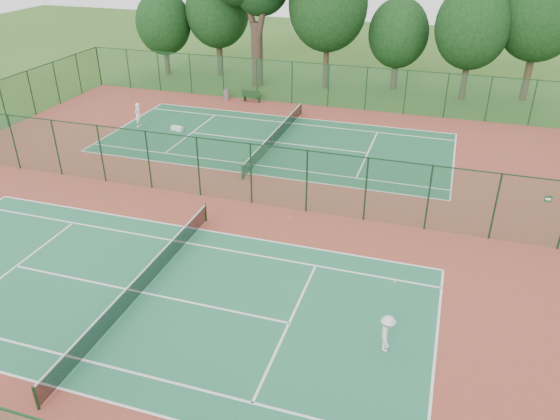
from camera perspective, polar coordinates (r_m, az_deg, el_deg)
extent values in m
plane|color=#2F571B|center=(30.45, -5.68, 1.15)|extent=(120.00, 120.00, 0.00)
cube|color=brown|center=(30.44, -5.68, 1.16)|extent=(40.00, 36.00, 0.01)
cube|color=#216949|center=(23.70, -14.18, -8.36)|extent=(23.77, 10.97, 0.01)
cube|color=#1C5938|center=(38.12, -0.42, 7.08)|extent=(23.77, 10.97, 0.01)
cube|color=#1B522B|center=(45.79, 3.15, 13.00)|extent=(40.00, 0.02, 3.50)
cube|color=#163E1D|center=(45.37, 3.21, 15.08)|extent=(40.00, 0.05, 0.05)
cube|color=#184828|center=(29.69, -5.84, 4.16)|extent=(40.00, 0.02, 3.50)
cube|color=#12321C|center=(29.04, -6.00, 7.24)|extent=(40.00, 0.05, 0.05)
cylinder|color=#153A1B|center=(19.70, -24.15, -17.51)|extent=(0.10, 0.10, 0.97)
cylinder|color=#153A1B|center=(28.14, -7.77, -0.28)|extent=(0.10, 0.10, 0.97)
cube|color=black|center=(23.43, -14.32, -7.44)|extent=(0.02, 12.80, 0.85)
cube|color=white|center=(23.19, -14.44, -6.56)|extent=(0.04, 12.80, 0.06)
cylinder|color=#143822|center=(32.39, -3.94, 3.93)|extent=(0.10, 0.10, 0.97)
cylinder|color=#143822|center=(43.74, 2.22, 10.55)|extent=(0.10, 0.10, 0.97)
cube|color=black|center=(37.95, -0.43, 7.74)|extent=(0.02, 12.80, 0.85)
cube|color=white|center=(37.80, -0.43, 8.36)|extent=(0.04, 12.80, 0.06)
imported|color=silver|center=(20.25, 11.12, -12.54)|extent=(0.68, 1.03, 1.49)
imported|color=white|center=(42.15, -14.62, 9.58)|extent=(0.50, 0.70, 1.80)
cylinder|color=gray|center=(47.68, -5.62, 11.90)|extent=(0.52, 0.52, 0.87)
cube|color=black|center=(47.29, -3.71, 11.59)|extent=(0.09, 0.43, 0.48)
cube|color=black|center=(46.86, -2.20, 11.47)|extent=(0.09, 0.43, 0.48)
cube|color=black|center=(47.00, -2.97, 11.84)|extent=(1.62, 0.46, 0.05)
cube|color=black|center=(46.73, -3.07, 12.06)|extent=(1.62, 0.06, 0.48)
cube|color=silver|center=(41.00, -10.72, 8.38)|extent=(0.93, 0.47, 0.33)
sphere|color=#ABC52D|center=(28.97, -2.29, -0.12)|extent=(0.07, 0.07, 0.07)
sphere|color=#CFDA32|center=(28.36, 1.13, -0.77)|extent=(0.07, 0.07, 0.07)
sphere|color=#D9EC36|center=(31.51, -11.10, 1.81)|extent=(0.06, 0.06, 0.06)
cylinder|color=#33251C|center=(51.34, -2.40, 15.93)|extent=(1.03, 1.03, 5.63)
cylinder|color=#33251C|center=(51.15, -3.34, 20.67)|extent=(1.91, 0.56, 5.60)
cylinder|color=#33251C|center=(50.11, -1.62, 20.86)|extent=(1.78, 0.53, 6.08)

